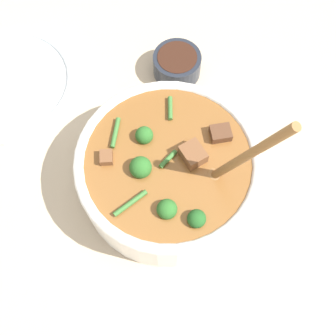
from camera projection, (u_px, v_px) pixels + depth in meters
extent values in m
plane|color=#C6B293|center=(168.00, 183.00, 0.69)|extent=(4.00, 4.00, 0.00)
cylinder|color=white|center=(168.00, 172.00, 0.65)|extent=(0.28, 0.28, 0.09)
torus|color=white|center=(168.00, 161.00, 0.61)|extent=(0.28, 0.28, 0.02)
cylinder|color=brown|center=(168.00, 168.00, 0.64)|extent=(0.25, 0.25, 0.06)
sphere|color=#2D6B28|center=(167.00, 209.00, 0.57)|extent=(0.03, 0.03, 0.03)
cylinder|color=#6B9956|center=(167.00, 214.00, 0.59)|extent=(0.01, 0.01, 0.01)
sphere|color=#235B23|center=(197.00, 219.00, 0.57)|extent=(0.03, 0.03, 0.03)
cylinder|color=#6B9956|center=(196.00, 223.00, 0.58)|extent=(0.01, 0.01, 0.01)
sphere|color=#2D6B28|center=(141.00, 167.00, 0.60)|extent=(0.03, 0.03, 0.03)
cylinder|color=#6B9956|center=(142.00, 174.00, 0.62)|extent=(0.01, 0.01, 0.01)
sphere|color=#2D6B28|center=(144.00, 135.00, 0.62)|extent=(0.03, 0.03, 0.03)
cylinder|color=#6B9956|center=(145.00, 141.00, 0.63)|extent=(0.01, 0.01, 0.01)
cube|color=brown|center=(220.00, 134.00, 0.62)|extent=(0.03, 0.04, 0.02)
cube|color=brown|center=(193.00, 155.00, 0.60)|extent=(0.04, 0.03, 0.03)
cube|color=brown|center=(106.00, 158.00, 0.61)|extent=(0.03, 0.02, 0.02)
cylinder|color=#3D7533|center=(130.00, 203.00, 0.58)|extent=(0.02, 0.06, 0.01)
cylinder|color=#3D7533|center=(115.00, 133.00, 0.62)|extent=(0.04, 0.03, 0.01)
cylinder|color=#3D7533|center=(170.00, 108.00, 0.64)|extent=(0.04, 0.02, 0.01)
cylinder|color=#3D7533|center=(164.00, 159.00, 0.61)|extent=(0.02, 0.03, 0.01)
ellipsoid|color=olive|center=(214.00, 176.00, 0.60)|extent=(0.04, 0.03, 0.01)
cylinder|color=olive|center=(248.00, 155.00, 0.52)|extent=(0.07, 0.06, 0.19)
cylinder|color=#232833|center=(177.00, 65.00, 0.76)|extent=(0.09, 0.09, 0.04)
cylinder|color=#381E14|center=(177.00, 59.00, 0.75)|extent=(0.07, 0.07, 0.01)
cylinder|color=white|center=(8.00, 84.00, 0.76)|extent=(0.25, 0.25, 0.01)
torus|color=white|center=(7.00, 82.00, 0.76)|extent=(0.24, 0.24, 0.01)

